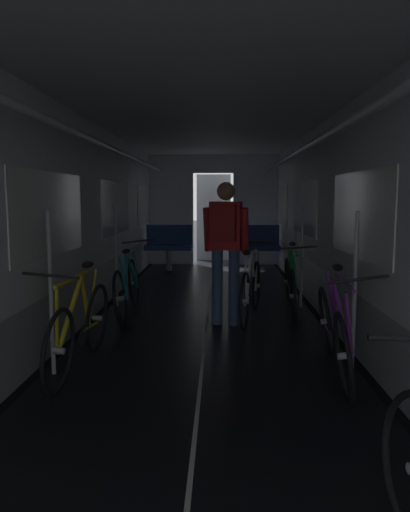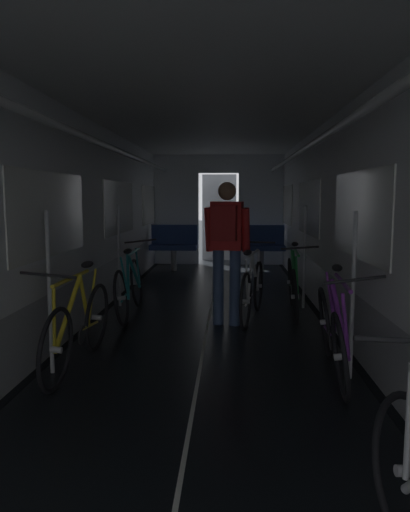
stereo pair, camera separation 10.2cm
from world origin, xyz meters
TOP-DOWN VIEW (x-y plane):
  - train_car_shell at (-0.00, 3.60)m, footprint 3.14×12.34m
  - bench_seat_far_left at (-0.90, 8.07)m, footprint 0.98×0.51m
  - bench_seat_far_right at (0.90, 8.07)m, footprint 0.98×0.51m
  - bicycle_green at (1.08, 4.35)m, footprint 0.44×1.69m
  - bicycle_yellow at (-1.07, 2.22)m, footprint 0.44×1.69m
  - bicycle_purple at (1.13, 2.17)m, footprint 0.44×1.70m
  - bicycle_teal at (-1.02, 4.16)m, footprint 0.44×1.69m
  - person_cyclist_aisle at (0.22, 3.75)m, footprint 0.56×0.43m
  - bicycle_white_in_aisle at (0.54, 4.02)m, footprint 0.50×1.66m

SIDE VIEW (x-z plane):
  - bicycle_purple at x=1.13m, z-range -0.10..0.86m
  - bicycle_teal at x=-1.02m, z-range -0.09..0.86m
  - bicycle_yellow at x=-1.07m, z-range -0.09..0.86m
  - bicycle_green at x=1.08m, z-range -0.09..0.86m
  - bicycle_white_in_aisle at x=0.54m, z-range -0.08..0.85m
  - bench_seat_far_left at x=-0.90m, z-range 0.09..1.04m
  - bench_seat_far_right at x=0.90m, z-range 0.09..1.04m
  - person_cyclist_aisle at x=0.22m, z-range 0.17..1.86m
  - train_car_shell at x=0.00m, z-range 0.41..2.98m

